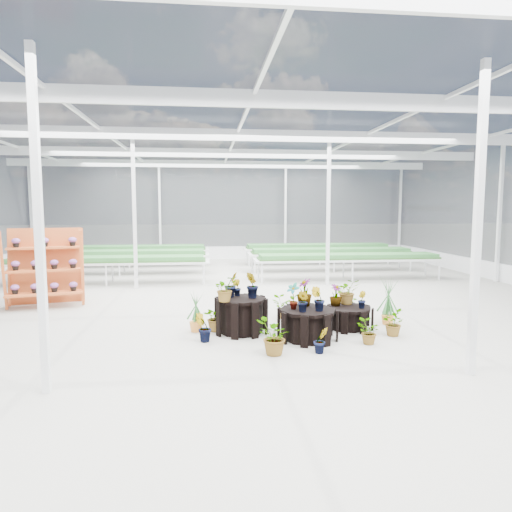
{
  "coord_description": "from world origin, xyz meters",
  "views": [
    {
      "loc": [
        -0.87,
        -10.13,
        2.45
      ],
      "look_at": [
        0.34,
        0.74,
        1.3
      ],
      "focal_mm": 32.0,
      "sensor_mm": 36.0,
      "label": 1
    }
  ],
  "objects": [
    {
      "name": "ground_plane",
      "position": [
        0.0,
        0.0,
        0.0
      ],
      "size": [
        24.0,
        24.0,
        0.0
      ],
      "primitive_type": "plane",
      "color": "gray",
      "rests_on": "ground"
    },
    {
      "name": "greenhouse_shell",
      "position": [
        0.0,
        0.0,
        2.25
      ],
      "size": [
        18.0,
        24.0,
        4.5
      ],
      "primitive_type": null,
      "color": "white",
      "rests_on": "ground"
    },
    {
      "name": "steel_frame",
      "position": [
        0.0,
        0.0,
        2.25
      ],
      "size": [
        18.0,
        24.0,
        4.5
      ],
      "primitive_type": null,
      "color": "silver",
      "rests_on": "ground"
    },
    {
      "name": "nursery_benches",
      "position": [
        0.0,
        7.2,
        0.42
      ],
      "size": [
        16.0,
        7.0,
        0.84
      ],
      "primitive_type": null,
      "color": "silver",
      "rests_on": "ground"
    },
    {
      "name": "plinth_tall",
      "position": [
        -0.19,
        -1.35,
        0.35
      ],
      "size": [
        1.28,
        1.28,
        0.69
      ],
      "primitive_type": "cylinder",
      "rotation": [
        0.0,
        0.0,
        -0.32
      ],
      "color": "black",
      "rests_on": "ground"
    },
    {
      "name": "plinth_mid",
      "position": [
        1.01,
        -1.95,
        0.29
      ],
      "size": [
        1.39,
        1.39,
        0.58
      ],
      "primitive_type": "cylinder",
      "rotation": [
        0.0,
        0.0,
        -0.32
      ],
      "color": "black",
      "rests_on": "ground"
    },
    {
      "name": "plinth_low",
      "position": [
        2.01,
        -1.25,
        0.22
      ],
      "size": [
        1.25,
        1.25,
        0.44
      ],
      "primitive_type": "cylinder",
      "rotation": [
        0.0,
        0.0,
        0.34
      ],
      "color": "black",
      "rests_on": "ground"
    },
    {
      "name": "shelf_rack",
      "position": [
        -4.85,
        1.62,
        0.97
      ],
      "size": [
        2.01,
        1.36,
        1.95
      ],
      "primitive_type": null,
      "rotation": [
        0.0,
        0.0,
        0.22
      ],
      "color": "#AF4C21",
      "rests_on": "ground"
    },
    {
      "name": "nursery_plants",
      "position": [
        0.94,
        -1.38,
        0.47
      ],
      "size": [
        4.47,
        3.09,
        1.22
      ],
      "color": "#2F6832",
      "rests_on": "ground"
    }
  ]
}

